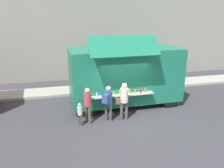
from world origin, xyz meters
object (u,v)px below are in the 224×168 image
at_px(child_near_queue, 80,112).
at_px(trash_bin, 165,79).
at_px(customer_mid_with_backpack, 108,100).
at_px(customer_rear_waiting, 88,102).
at_px(customer_front_ordering, 124,98).
at_px(food_truck_main, 125,74).

bearing_deg(child_near_queue, trash_bin, -2.37).
bearing_deg(customer_mid_with_backpack, customer_rear_waiting, 128.13).
bearing_deg(trash_bin, customer_rear_waiting, -144.49).
height_order(trash_bin, customer_front_ordering, customer_front_ordering).
height_order(food_truck_main, child_near_queue, food_truck_main).
distance_m(food_truck_main, customer_mid_with_backpack, 2.38).
xyz_separation_m(trash_bin, customer_rear_waiting, (-5.77, -4.12, 0.51)).
distance_m(food_truck_main, child_near_queue, 3.48).
xyz_separation_m(customer_front_ordering, customer_rear_waiting, (-1.66, 0.08, -0.07)).
xyz_separation_m(food_truck_main, trash_bin, (3.50, 2.32, -1.18)).
bearing_deg(trash_bin, child_near_queue, -144.87).
bearing_deg(customer_front_ordering, customer_mid_with_backpack, 94.62).
height_order(food_truck_main, trash_bin, food_truck_main).
xyz_separation_m(food_truck_main, customer_front_ordering, (-0.61, -1.87, -0.61)).
distance_m(trash_bin, child_near_queue, 7.52).
bearing_deg(customer_rear_waiting, child_near_queue, 176.05).
height_order(customer_front_ordering, customer_rear_waiting, customer_front_ordering).
relative_size(trash_bin, child_near_queue, 0.91).
relative_size(food_truck_main, customer_front_ordering, 3.23).
distance_m(customer_front_ordering, customer_rear_waiting, 1.66).
height_order(trash_bin, child_near_queue, child_near_queue).
height_order(trash_bin, customer_rear_waiting, customer_rear_waiting).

